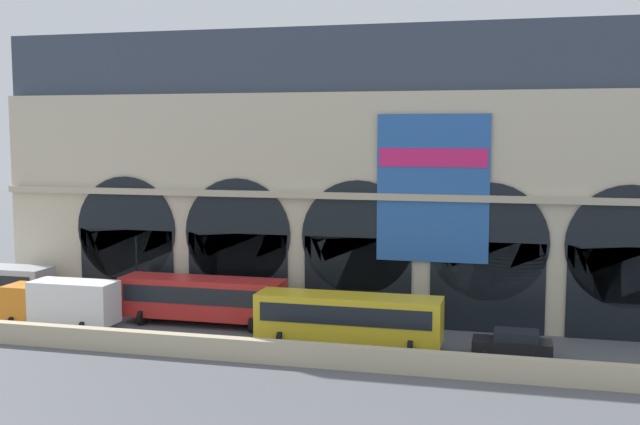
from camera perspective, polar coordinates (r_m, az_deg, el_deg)
ground_plane at (r=47.30m, az=1.52°, el=-9.60°), size 200.00×200.00×0.00m
quay_parapet_wall at (r=42.69m, az=0.08°, el=-10.44°), size 90.00×0.70×1.28m
station_building at (r=53.42m, az=3.47°, el=2.57°), size 51.77×6.31×19.57m
box_truck_west at (r=53.21m, az=-18.41°, el=-6.26°), size 7.50×2.91×3.12m
bus_midwest at (r=51.98m, az=-8.62°, el=-6.21°), size 11.00×3.25×3.10m
bus_center at (r=46.22m, az=2.09°, el=-7.70°), size 11.00×3.25×3.10m
car_mideast at (r=45.68m, az=13.99°, el=-9.31°), size 4.40×2.22×1.55m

